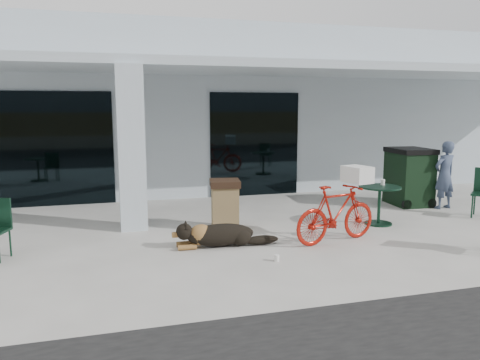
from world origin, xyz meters
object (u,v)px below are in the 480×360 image
object	(u,v)px
bicycle	(336,214)
trash_receptacle	(225,205)
cafe_table_far	(379,205)
wheeled_bin	(409,177)
dog	(221,234)
person	(444,175)

from	to	relation	value
bicycle	trash_receptacle	bearing A→B (deg)	36.07
cafe_table_far	wheeled_bin	size ratio (longest dim) A/B	0.61
dog	cafe_table_far	distance (m)	3.47
dog	wheeled_bin	xyz separation A→B (m)	(5.15, 2.10, 0.46)
bicycle	wheeled_bin	bearing A→B (deg)	-66.28
bicycle	cafe_table_far	size ratio (longest dim) A/B	2.05
cafe_table_far	trash_receptacle	xyz separation A→B (m)	(-3.06, 0.50, 0.09)
person	wheeled_bin	world-z (taller)	person
cafe_table_far	person	world-z (taller)	person
cafe_table_far	person	size ratio (longest dim) A/B	0.53
person	wheeled_bin	distance (m)	0.79
wheeled_bin	dog	bearing A→B (deg)	-153.95
dog	person	world-z (taller)	person
cafe_table_far	bicycle	bearing A→B (deg)	-147.45
person	dog	bearing A→B (deg)	5.15
dog	wheeled_bin	distance (m)	5.58
cafe_table_far	wheeled_bin	distance (m)	2.31
trash_receptacle	wheeled_bin	size ratio (longest dim) A/B	0.70
dog	person	size ratio (longest dim) A/B	0.85
bicycle	trash_receptacle	distance (m)	2.16
cafe_table_far	person	xyz separation A→B (m)	(2.25, 0.90, 0.39)
cafe_table_far	person	bearing A→B (deg)	21.75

